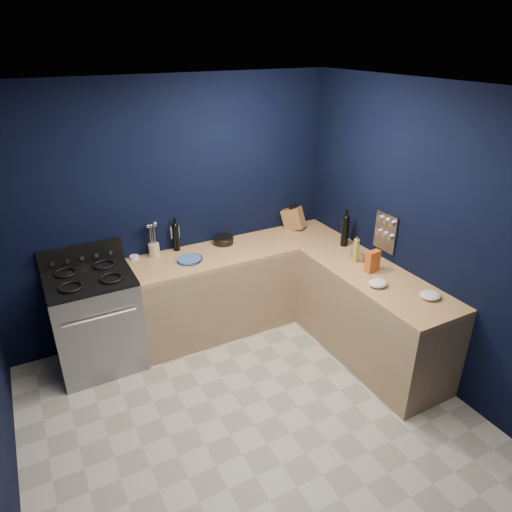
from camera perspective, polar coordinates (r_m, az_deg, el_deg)
floor at (r=4.05m, az=-0.24°, el=-20.31°), size 3.50×3.50×0.02m
ceiling at (r=2.82m, az=-0.34°, el=19.71°), size 3.50×3.50×0.02m
wall_back at (r=4.73m, az=-10.32°, el=5.46°), size 3.50×0.02×2.60m
wall_right at (r=4.26m, az=21.16°, el=1.79°), size 0.02×3.50×2.60m
wall_front at (r=2.20m, az=23.89°, el=-24.27°), size 3.50×0.02×2.60m
cab_back at (r=5.02m, az=-1.83°, el=-3.84°), size 2.30×0.63×0.86m
top_back at (r=4.81m, az=-1.91°, el=0.83°), size 2.30×0.63×0.04m
cab_right at (r=4.62m, az=14.12°, el=-7.55°), size 0.63×1.67×0.86m
top_right at (r=4.39m, az=14.74°, el=-2.63°), size 0.63×1.67×0.04m
gas_range at (r=4.63m, az=-19.15°, el=-7.79°), size 0.76×0.66×0.92m
oven_door at (r=4.37m, az=-18.36°, el=-9.98°), size 0.59×0.02×0.42m
cooktop at (r=4.39m, az=-20.04°, el=-2.61°), size 0.76×0.66×0.03m
backguard at (r=4.62m, az=-20.86°, el=0.12°), size 0.76×0.06×0.20m
spice_panel at (r=4.63m, az=15.77°, el=2.86°), size 0.02×0.28×0.38m
wall_outlet at (r=4.79m, az=-10.03°, el=2.91°), size 0.09×0.02×0.13m
plate_stack at (r=4.56m, az=-8.27°, el=-0.45°), size 0.29×0.29×0.03m
ramekin at (r=4.71m, az=-14.86°, el=-0.17°), size 0.12×0.12×0.03m
utensil_crock at (r=4.70m, az=-12.51°, el=0.72°), size 0.14×0.14×0.13m
wine_bottle_back at (r=4.76m, az=-9.89°, el=2.23°), size 0.09×0.09×0.27m
lemon_basket at (r=4.89m, az=-4.06°, el=1.99°), size 0.23×0.23×0.08m
knife_block at (r=5.26m, az=4.66°, el=4.64°), size 0.26×0.31×0.29m
wine_bottle_right at (r=4.88m, az=10.98°, el=2.99°), size 0.09×0.09×0.32m
oil_bottle at (r=4.55m, az=12.28°, el=0.65°), size 0.07×0.07×0.24m
spice_jar_near at (r=4.68m, az=11.94°, el=0.37°), size 0.05×0.05×0.09m
spice_jar_far at (r=4.59m, az=13.00°, el=-0.19°), size 0.05×0.05×0.09m
crouton_bag at (r=4.41m, az=14.26°, el=-0.64°), size 0.15×0.08×0.21m
towel_front at (r=4.20m, az=14.89°, el=-3.27°), size 0.21×0.19×0.06m
towel_end at (r=4.15m, az=20.80°, el=-4.57°), size 0.19×0.17×0.05m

